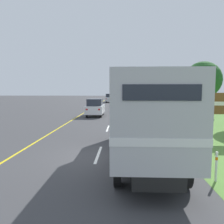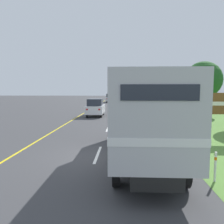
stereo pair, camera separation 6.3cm
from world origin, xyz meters
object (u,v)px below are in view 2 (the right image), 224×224
Objects in this scene: lead_car_white at (95,107)px; roadside_tree_mid at (203,80)px; roadside_tree_far at (174,82)px; horse_trailer_truck at (143,113)px; lead_car_silver_ahead at (110,98)px; highway_sign at (221,106)px; lead_car_blue_ahead at (128,102)px; delineator_post at (215,166)px.

roadside_tree_mid reaches higher than lead_car_white.
roadside_tree_mid is 1.01× the size of roadside_tree_far.
horse_trailer_truck is 41.63m from lead_car_silver_ahead.
highway_sign is at bearing -105.51° from roadside_tree_mid.
lead_car_blue_ahead reaches higher than lead_car_silver_ahead.
roadside_tree_far reaches higher than lead_car_white.
lead_car_blue_ahead is at bearing 131.90° from roadside_tree_mid.
highway_sign reaches higher than lead_car_silver_ahead.
delineator_post is (2.09, -2.11, -1.41)m from horse_trailer_truck.
lead_car_white is 13.99m from highway_sign.
roadside_tree_far is (6.65, -2.05, 3.05)m from lead_car_blue_ahead.
lead_car_silver_ahead is at bearing 103.65° from lead_car_blue_ahead.
lead_car_white is at bearing -90.18° from lead_car_silver_ahead.
lead_car_blue_ahead is (3.86, 11.07, 0.04)m from lead_car_white.
lead_car_white is 26.62m from lead_car_silver_ahead.
delineator_post is (-2.70, -5.94, -1.47)m from highway_sign.
roadside_tree_mid reaches higher than roadside_tree_far.
lead_car_silver_ahead is (0.09, 26.62, 0.04)m from lead_car_white.
roadside_tree_mid reaches higher than lead_car_silver_ahead.
highway_sign is (4.79, 3.82, 0.07)m from horse_trailer_truck.
roadside_tree_mid is at bearing -48.10° from lead_car_blue_ahead.
horse_trailer_truck is 24.88m from roadside_tree_far.
lead_car_white is at bearing -171.35° from roadside_tree_mid.
roadside_tree_far is (10.52, 9.02, 3.10)m from lead_car_white.
highway_sign is 13.50m from roadside_tree_mid.
lead_car_white is 12.65m from roadside_tree_mid.
highway_sign reaches higher than delineator_post.
roadside_tree_far is (6.73, 23.85, 2.15)m from horse_trailer_truck.
delineator_post is at bearing -108.44° from roadside_tree_mid.
horse_trailer_truck is 25.92m from lead_car_blue_ahead.
lead_car_silver_ahead is at bearing 120.64° from roadside_tree_far.
delineator_post is (-4.65, -25.96, -3.55)m from roadside_tree_far.
horse_trailer_truck is at bearing -84.90° from lead_car_silver_ahead.
delineator_post is (5.79, -43.57, -0.49)m from lead_car_silver_ahead.
roadside_tree_far is (10.43, -17.61, 3.06)m from lead_car_silver_ahead.
roadside_tree_mid reaches higher than highway_sign.
highway_sign is at bearing -77.97° from lead_car_blue_ahead.
horse_trailer_truck is at bearing -75.69° from lead_car_white.
lead_car_white is 17.94m from delineator_post.
lead_car_white is at bearing -109.23° from lead_car_blue_ahead.
highway_sign reaches higher than lead_car_white.
roadside_tree_far reaches higher than lead_car_silver_ahead.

